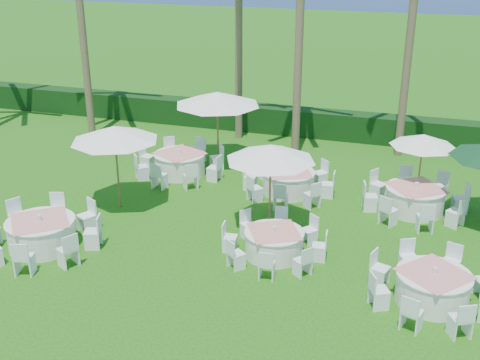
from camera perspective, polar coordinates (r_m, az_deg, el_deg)
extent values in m
plane|color=#16560E|center=(17.26, -2.23, -7.58)|extent=(120.00, 120.00, 0.00)
cube|color=black|center=(27.72, 6.20, 5.47)|extent=(34.00, 1.00, 1.20)
cylinder|color=white|center=(18.65, -18.29, -4.90)|extent=(1.93, 1.93, 0.84)
cylinder|color=white|center=(18.47, -18.45, -3.72)|extent=(2.01, 2.01, 0.03)
cube|color=#E2857A|center=(18.46, -18.46, -3.65)|extent=(2.19, 2.19, 0.01)
cylinder|color=silver|center=(18.42, -18.49, -3.41)|extent=(0.13, 0.13, 0.18)
cube|color=white|center=(18.18, -13.81, -4.80)|extent=(0.59, 0.59, 1.01)
cube|color=white|center=(19.22, -14.35, -3.32)|extent=(0.63, 0.63, 1.01)
cube|color=white|center=(19.90, -17.02, -2.71)|extent=(0.59, 0.59, 1.01)
cube|color=white|center=(19.87, -20.31, -3.19)|extent=(0.63, 0.63, 1.01)
cube|color=white|center=(17.37, -19.83, -6.92)|extent=(0.59, 0.59, 1.01)
cube|color=white|center=(17.40, -16.04, -6.36)|extent=(0.63, 0.63, 1.01)
cylinder|color=white|center=(17.35, 3.24, -6.06)|extent=(1.66, 1.66, 0.72)
cylinder|color=white|center=(17.18, 3.27, -4.98)|extent=(1.73, 1.73, 0.03)
cube|color=#E2857A|center=(17.16, 3.27, -4.90)|extent=(1.82, 1.82, 0.01)
cylinder|color=silver|center=(17.13, 3.28, -4.65)|extent=(0.12, 0.12, 0.15)
cube|color=white|center=(17.21, 7.54, -6.22)|extent=(0.44, 0.44, 0.86)
cube|color=white|center=(18.04, 6.57, -4.75)|extent=(0.57, 0.57, 0.86)
cube|color=white|center=(18.46, 3.85, -3.98)|extent=(0.44, 0.44, 0.86)
cube|color=white|center=(18.25, 0.83, -4.25)|extent=(0.57, 0.57, 0.86)
cube|color=white|center=(17.52, -0.96, -5.46)|extent=(0.44, 0.44, 0.86)
cube|color=white|center=(16.66, -0.36, -7.02)|extent=(0.57, 0.57, 0.86)
cube|color=white|center=(16.20, 2.56, -7.98)|extent=(0.44, 0.44, 0.86)
cube|color=white|center=(16.43, 5.96, -7.62)|extent=(0.57, 0.57, 0.86)
cylinder|color=white|center=(16.01, 17.79, -9.74)|extent=(1.80, 1.80, 0.78)
cylinder|color=white|center=(15.80, 17.96, -8.51)|extent=(1.87, 1.87, 0.03)
cube|color=#E2857A|center=(15.79, 17.97, -8.43)|extent=(2.05, 2.05, 0.01)
cylinder|color=silver|center=(15.75, 18.01, -8.16)|extent=(0.12, 0.12, 0.17)
cube|color=white|center=(17.15, 19.37, -7.37)|extent=(0.55, 0.55, 0.94)
cube|color=white|center=(17.04, 15.77, -7.10)|extent=(0.59, 0.59, 0.94)
cube|color=white|center=(16.34, 13.15, -8.17)|extent=(0.55, 0.55, 0.94)
cube|color=white|center=(15.42, 13.07, -10.17)|extent=(0.59, 0.59, 0.94)
cube|color=white|center=(14.82, 16.01, -11.96)|extent=(0.55, 0.55, 0.94)
cube|color=white|center=(14.95, 20.20, -12.23)|extent=(0.59, 0.59, 0.94)
cylinder|color=white|center=(23.13, -5.71, 1.51)|extent=(1.89, 1.89, 0.82)
cylinder|color=white|center=(22.98, -5.75, 2.49)|extent=(1.97, 1.97, 0.03)
cube|color=#E2857A|center=(22.97, -5.75, 2.55)|extent=(2.08, 2.08, 0.01)
cylinder|color=silver|center=(22.94, -5.76, 2.75)|extent=(0.13, 0.13, 0.18)
cube|color=white|center=(23.47, -2.23, 2.14)|extent=(0.64, 0.64, 0.98)
cube|color=white|center=(24.30, -3.96, 2.82)|extent=(0.51, 0.51, 0.98)
cube|color=white|center=(24.45, -6.60, 2.85)|extent=(0.64, 0.64, 0.98)
cube|color=white|center=(23.85, -8.78, 2.22)|extent=(0.51, 0.51, 0.98)
cube|color=white|center=(22.81, -9.30, 1.24)|extent=(0.64, 0.64, 0.98)
cube|color=white|center=(21.93, -7.66, 0.45)|extent=(0.51, 0.51, 0.98)
cube|color=white|center=(21.76, -4.73, 0.41)|extent=(0.64, 0.64, 0.98)
cube|color=white|center=(22.42, -2.46, 1.14)|extent=(0.51, 0.51, 0.98)
cylinder|color=white|center=(21.43, 4.61, -0.24)|extent=(1.80, 1.80, 0.78)
cylinder|color=white|center=(21.28, 4.65, 0.75)|extent=(1.87, 1.87, 0.03)
cube|color=#E2857A|center=(21.27, 4.65, 0.82)|extent=(1.93, 1.93, 0.01)
cylinder|color=silver|center=(21.24, 4.66, 1.03)|extent=(0.12, 0.12, 0.17)
cube|color=white|center=(21.23, 8.35, -0.42)|extent=(0.46, 0.46, 0.94)
cube|color=white|center=(22.18, 7.61, 0.65)|extent=(0.62, 0.62, 0.94)
cube|color=white|center=(22.69, 5.27, 1.26)|extent=(0.46, 0.46, 0.94)
cube|color=white|center=(22.48, 2.59, 1.14)|extent=(0.62, 0.62, 0.94)
cube|color=white|center=(21.67, 0.97, 0.31)|extent=(0.46, 0.46, 0.94)
cube|color=white|center=(20.69, 1.41, -0.80)|extent=(0.62, 0.62, 0.94)
cube|color=white|center=(20.13, 3.89, -1.53)|extent=(0.46, 0.46, 0.94)
cube|color=white|center=(20.36, 6.86, -1.35)|extent=(0.62, 0.62, 0.94)
cylinder|color=white|center=(20.78, 16.24, -1.80)|extent=(1.89, 1.89, 0.82)
cylinder|color=white|center=(20.62, 16.36, -0.74)|extent=(1.97, 1.97, 0.03)
cube|color=#E2857A|center=(20.61, 16.37, -0.67)|extent=(2.14, 2.14, 0.01)
cylinder|color=silver|center=(20.58, 16.40, -0.46)|extent=(0.13, 0.13, 0.18)
cube|color=white|center=(21.14, 20.17, -1.65)|extent=(0.56, 0.56, 0.99)
cube|color=white|center=(21.94, 18.37, -0.53)|extent=(0.63, 0.63, 0.99)
cube|color=white|center=(22.08, 15.48, -0.04)|extent=(0.56, 0.56, 0.99)
cube|color=white|center=(21.48, 12.98, -0.42)|extent=(0.63, 0.63, 0.99)
cube|color=white|center=(20.46, 12.23, -1.53)|extent=(0.56, 0.56, 0.99)
cube|color=white|center=(19.60, 13.91, -2.79)|extent=(0.63, 0.63, 0.99)
cube|color=white|center=(19.44, 17.15, -3.37)|extent=(0.56, 0.56, 0.99)
cube|color=white|center=(20.10, 19.78, -2.85)|extent=(0.63, 0.63, 0.99)
cylinder|color=brown|center=(20.30, -11.55, 1.03)|extent=(0.07, 0.07, 2.75)
cone|color=white|center=(19.89, -11.82, 4.34)|extent=(2.88, 2.88, 0.49)
sphere|color=brown|center=(19.84, -11.86, 4.81)|extent=(0.11, 0.11, 0.11)
cylinder|color=brown|center=(18.26, 2.85, -1.01)|extent=(0.07, 0.07, 2.74)
cone|color=white|center=(17.81, 2.93, 2.63)|extent=(2.73, 2.73, 0.49)
sphere|color=brown|center=(17.75, 2.94, 3.15)|extent=(0.11, 0.11, 0.11)
cylinder|color=brown|center=(23.76, -2.12, 4.76)|extent=(0.07, 0.07, 2.84)
cone|color=white|center=(23.40, -2.16, 7.74)|extent=(3.36, 3.36, 0.51)
sphere|color=brown|center=(23.36, -2.17, 8.16)|extent=(0.11, 0.11, 0.11)
cylinder|color=brown|center=(21.48, 16.68, 1.04)|extent=(0.05, 0.05, 2.28)
cone|color=white|center=(21.14, 16.99, 3.63)|extent=(2.23, 2.23, 0.41)
sphere|color=brown|center=(21.10, 17.03, 3.99)|extent=(0.09, 0.09, 0.09)
cylinder|color=brown|center=(27.13, -14.83, 14.57)|extent=(0.32, 0.32, 10.50)
cylinder|color=brown|center=(26.41, -0.12, 12.11)|extent=(0.32, 0.32, 7.78)
cylinder|color=brown|center=(23.88, 5.64, 13.59)|extent=(0.32, 0.32, 9.99)
cylinder|color=brown|center=(24.93, 15.75, 12.24)|extent=(0.32, 0.32, 9.13)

